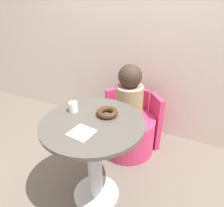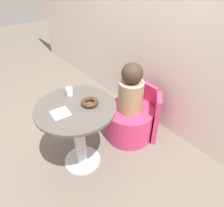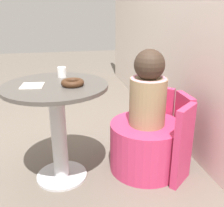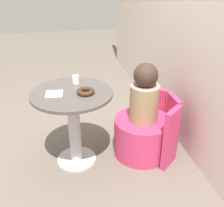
{
  "view_description": "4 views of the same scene",
  "coord_description": "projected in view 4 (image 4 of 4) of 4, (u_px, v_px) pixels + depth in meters",
  "views": [
    {
      "loc": [
        0.63,
        -0.95,
        1.44
      ],
      "look_at": [
        -0.01,
        0.38,
        0.67
      ],
      "focal_mm": 32.0,
      "sensor_mm": 36.0,
      "label": 1
    },
    {
      "loc": [
        1.28,
        -0.61,
        1.73
      ],
      "look_at": [
        0.07,
        0.38,
        0.6
      ],
      "focal_mm": 32.0,
      "sensor_mm": 36.0,
      "label": 2
    },
    {
      "loc": [
        1.74,
        0.03,
        1.19
      ],
      "look_at": [
        0.08,
        0.38,
        0.57
      ],
      "focal_mm": 42.0,
      "sensor_mm": 36.0,
      "label": 3
    },
    {
      "loc": [
        2.07,
        -0.08,
        1.64
      ],
      "look_at": [
        0.08,
        0.35,
        0.6
      ],
      "focal_mm": 42.0,
      "sensor_mm": 36.0,
      "label": 4
    }
  ],
  "objects": [
    {
      "name": "cup",
      "position": [
        76.0,
        79.0,
        2.37
      ],
      "size": [
        0.06,
        0.06,
        0.07
      ],
      "color": "white",
      "rests_on": "round_table"
    },
    {
      "name": "booth_backrest",
      "position": [
        165.0,
        125.0,
        2.56
      ],
      "size": [
        0.64,
        0.24,
        0.59
      ],
      "color": "#C63360",
      "rests_on": "ground_plane"
    },
    {
      "name": "round_table",
      "position": [
        73.0,
        114.0,
        2.31
      ],
      "size": [
        0.7,
        0.7,
        0.72
      ],
      "color": "silver",
      "rests_on": "ground_plane"
    },
    {
      "name": "child_figure",
      "position": [
        145.0,
        95.0,
        2.36
      ],
      "size": [
        0.27,
        0.27,
        0.55
      ],
      "color": "#937A56",
      "rests_on": "tub_chair"
    },
    {
      "name": "tub_chair",
      "position": [
        142.0,
        136.0,
        2.56
      ],
      "size": [
        0.55,
        0.55,
        0.38
      ],
      "color": "#C63360",
      "rests_on": "ground_plane"
    },
    {
      "name": "ground_plane",
      "position": [
        76.0,
        158.0,
        2.56
      ],
      "size": [
        12.0,
        12.0,
        0.0
      ],
      "primitive_type": "plane",
      "color": "#665B51"
    },
    {
      "name": "donut",
      "position": [
        86.0,
        91.0,
        2.18
      ],
      "size": [
        0.15,
        0.15,
        0.04
      ],
      "color": "#3D2314",
      "rests_on": "round_table"
    },
    {
      "name": "paper_napkin",
      "position": [
        54.0,
        94.0,
        2.18
      ],
      "size": [
        0.15,
        0.15,
        0.01
      ],
      "color": "silver",
      "rests_on": "round_table"
    },
    {
      "name": "back_wall",
      "position": [
        200.0,
        28.0,
        2.22
      ],
      "size": [
        6.0,
        0.06,
        2.4
      ],
      "color": "silver",
      "rests_on": "ground_plane"
    }
  ]
}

